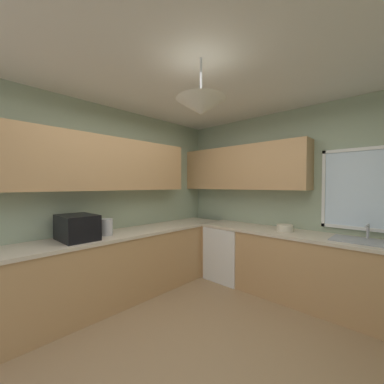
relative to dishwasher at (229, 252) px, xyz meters
name	(u,v)px	position (x,y,z in m)	size (l,w,h in m)	color
ground_plane	(201,354)	(0.80, -1.63, -0.42)	(8.66, 8.66, 0.00)	#997A56
room_shell	(207,164)	(0.47, -1.13, 1.34)	(3.67, 4.06, 2.69)	#9EAD8E
counter_run_left	(117,267)	(-0.66, -1.63, 0.02)	(0.65, 3.67, 0.89)	tan
counter_run_back	(293,265)	(1.01, 0.03, 0.02)	(2.76, 0.65, 0.89)	tan
dishwasher	(229,252)	(0.00, 0.00, 0.00)	(0.60, 0.60, 0.84)	white
microwave	(77,227)	(-0.66, -2.13, 0.61)	(0.48, 0.36, 0.29)	black
kettle	(107,227)	(-0.64, -1.77, 0.57)	(0.15, 0.15, 0.21)	#B7B7BC
sink_assembly	(366,241)	(1.80, 0.04, 0.48)	(0.67, 0.40, 0.19)	#9EA0A5
bowl	(285,228)	(0.90, 0.03, 0.51)	(0.22, 0.22, 0.09)	beige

